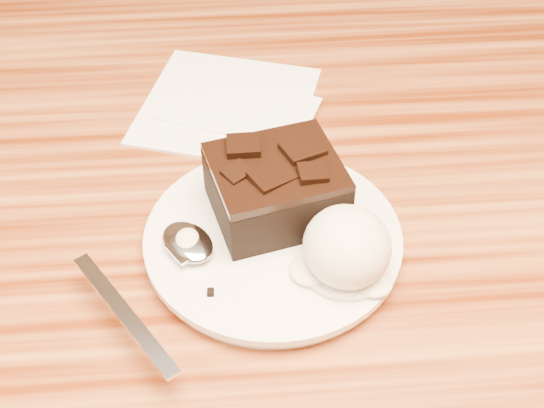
{
  "coord_description": "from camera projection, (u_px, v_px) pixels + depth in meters",
  "views": [
    {
      "loc": [
        0.03,
        -0.44,
        1.19
      ],
      "look_at": [
        0.07,
        -0.04,
        0.79
      ],
      "focal_mm": 48.97,
      "sensor_mm": 36.0,
      "label": 1
    }
  ],
  "objects": [
    {
      "name": "crumb_a",
      "position": [
        211.0,
        292.0,
        0.53
      ],
      "size": [
        0.01,
        0.01,
        0.0
      ],
      "primitive_type": "cube",
      "rotation": [
        0.0,
        0.0,
        1.53
      ],
      "color": "black",
      "rests_on": "plate"
    },
    {
      "name": "plate",
      "position": [
        273.0,
        242.0,
        0.58
      ],
      "size": [
        0.2,
        0.2,
        0.02
      ],
      "primitive_type": "cylinder",
      "color": "silver",
      "rests_on": "dining_table"
    },
    {
      "name": "spoon",
      "position": [
        188.0,
        244.0,
        0.56
      ],
      "size": [
        0.14,
        0.18,
        0.01
      ],
      "primitive_type": null,
      "rotation": [
        0.0,
        0.0,
        0.59
      ],
      "color": "silver",
      "rests_on": "plate"
    },
    {
      "name": "brownie",
      "position": [
        276.0,
        191.0,
        0.58
      ],
      "size": [
        0.11,
        0.1,
        0.04
      ],
      "primitive_type": "cube",
      "rotation": [
        0.0,
        0.0,
        0.24
      ],
      "color": "black",
      "rests_on": "plate"
    },
    {
      "name": "crumb_b",
      "position": [
        313.0,
        239.0,
        0.57
      ],
      "size": [
        0.01,
        0.01,
        0.0
      ],
      "primitive_type": "cube",
      "rotation": [
        0.0,
        0.0,
        1.03
      ],
      "color": "black",
      "rests_on": "plate"
    },
    {
      "name": "melt_puddle",
      "position": [
        345.0,
        266.0,
        0.55
      ],
      "size": [
        0.07,
        0.07,
        0.0
      ],
      "primitive_type": "cylinder",
      "color": "silver",
      "rests_on": "plate"
    },
    {
      "name": "napkin",
      "position": [
        227.0,
        104.0,
        0.72
      ],
      "size": [
        0.2,
        0.2,
        0.01
      ],
      "primitive_type": "cube",
      "rotation": [
        0.0,
        0.0,
        -0.3
      ],
      "color": "white",
      "rests_on": "dining_table"
    },
    {
      "name": "ice_cream_scoop",
      "position": [
        347.0,
        246.0,
        0.54
      ],
      "size": [
        0.06,
        0.07,
        0.05
      ],
      "primitive_type": "ellipsoid",
      "color": "silver",
      "rests_on": "plate"
    }
  ]
}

